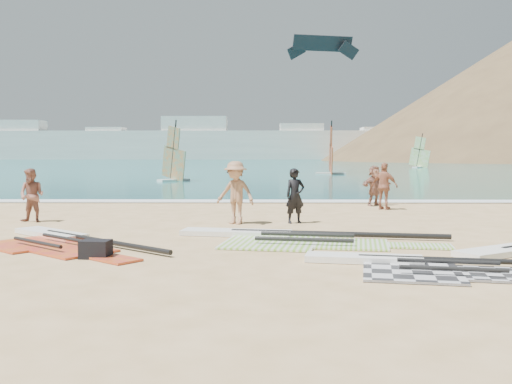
{
  "coord_description": "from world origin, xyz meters",
  "views": [
    {
      "loc": [
        -0.77,
        -11.17,
        2.06
      ],
      "look_at": [
        -0.96,
        4.0,
        1.0
      ],
      "focal_mm": 40.0,
      "sensor_mm": 36.0,
      "label": 1
    }
  ],
  "objects_px": {
    "person_wetsuit": "(295,196)",
    "beachgoer_back": "(384,186)",
    "gear_bag_near": "(96,249)",
    "rig_grey": "(422,266)",
    "rig_green": "(286,238)",
    "beachgoer_right": "(374,186)",
    "beachgoer_mid": "(236,193)",
    "rig_red": "(58,241)",
    "beachgoer_left": "(32,195)"
  },
  "relations": [
    {
      "from": "person_wetsuit",
      "to": "beachgoer_back",
      "type": "relative_size",
      "value": 0.94
    },
    {
      "from": "gear_bag_near",
      "to": "person_wetsuit",
      "type": "distance_m",
      "value": 6.96
    },
    {
      "from": "rig_grey",
      "to": "rig_green",
      "type": "distance_m",
      "value": 3.99
    },
    {
      "from": "rig_grey",
      "to": "person_wetsuit",
      "type": "bearing_deg",
      "value": 116.45
    },
    {
      "from": "person_wetsuit",
      "to": "beachgoer_right",
      "type": "relative_size",
      "value": 1.03
    },
    {
      "from": "rig_grey",
      "to": "beachgoer_back",
      "type": "xyz_separation_m",
      "value": [
        1.55,
        10.44,
        0.8
      ]
    },
    {
      "from": "rig_grey",
      "to": "gear_bag_near",
      "type": "height_order",
      "value": "gear_bag_near"
    },
    {
      "from": "person_wetsuit",
      "to": "gear_bag_near",
      "type": "bearing_deg",
      "value": -147.48
    },
    {
      "from": "gear_bag_near",
      "to": "beachgoer_back",
      "type": "bearing_deg",
      "value": 51.27
    },
    {
      "from": "beachgoer_mid",
      "to": "person_wetsuit",
      "type": "bearing_deg",
      "value": 31.69
    },
    {
      "from": "beachgoer_back",
      "to": "rig_red",
      "type": "bearing_deg",
      "value": 76.88
    },
    {
      "from": "rig_red",
      "to": "gear_bag_near",
      "type": "distance_m",
      "value": 2.28
    },
    {
      "from": "gear_bag_near",
      "to": "beachgoer_right",
      "type": "relative_size",
      "value": 0.36
    },
    {
      "from": "person_wetsuit",
      "to": "beachgoer_mid",
      "type": "relative_size",
      "value": 0.88
    },
    {
      "from": "rig_red",
      "to": "gear_bag_near",
      "type": "bearing_deg",
      "value": -12.99
    },
    {
      "from": "rig_grey",
      "to": "beachgoer_left",
      "type": "bearing_deg",
      "value": 155.67
    },
    {
      "from": "rig_grey",
      "to": "beachgoer_left",
      "type": "distance_m",
      "value": 11.71
    },
    {
      "from": "gear_bag_near",
      "to": "beachgoer_left",
      "type": "relative_size",
      "value": 0.35
    },
    {
      "from": "rig_green",
      "to": "beachgoer_right",
      "type": "bearing_deg",
      "value": 76.29
    },
    {
      "from": "rig_grey",
      "to": "rig_red",
      "type": "bearing_deg",
      "value": 169.99
    },
    {
      "from": "person_wetsuit",
      "to": "beachgoer_mid",
      "type": "xyz_separation_m",
      "value": [
        -1.72,
        -0.19,
        0.11
      ]
    },
    {
      "from": "rig_red",
      "to": "person_wetsuit",
      "type": "bearing_deg",
      "value": 73.02
    },
    {
      "from": "rig_green",
      "to": "rig_red",
      "type": "height_order",
      "value": "rig_green"
    },
    {
      "from": "beachgoer_right",
      "to": "gear_bag_near",
      "type": "bearing_deg",
      "value": -158.06
    },
    {
      "from": "rig_red",
      "to": "beachgoer_left",
      "type": "relative_size",
      "value": 2.92
    },
    {
      "from": "gear_bag_near",
      "to": "beachgoer_right",
      "type": "distance_m",
      "value": 13.39
    },
    {
      "from": "rig_grey",
      "to": "rig_red",
      "type": "relative_size",
      "value": 1.11
    },
    {
      "from": "gear_bag_near",
      "to": "rig_green",
      "type": "bearing_deg",
      "value": 31.54
    },
    {
      "from": "person_wetsuit",
      "to": "beachgoer_left",
      "type": "relative_size",
      "value": 1.01
    },
    {
      "from": "gear_bag_near",
      "to": "beachgoer_mid",
      "type": "height_order",
      "value": "beachgoer_mid"
    },
    {
      "from": "gear_bag_near",
      "to": "beachgoer_back",
      "type": "xyz_separation_m",
      "value": [
        7.62,
        9.5,
        0.67
      ]
    },
    {
      "from": "gear_bag_near",
      "to": "beachgoer_mid",
      "type": "bearing_deg",
      "value": 65.11
    },
    {
      "from": "rig_red",
      "to": "beachgoer_right",
      "type": "xyz_separation_m",
      "value": [
        8.95,
        9.24,
        0.73
      ]
    },
    {
      "from": "rig_grey",
      "to": "beachgoer_left",
      "type": "xyz_separation_m",
      "value": [
        -9.62,
        6.63,
        0.74
      ]
    },
    {
      "from": "beachgoer_back",
      "to": "beachgoer_right",
      "type": "height_order",
      "value": "beachgoer_back"
    },
    {
      "from": "rig_grey",
      "to": "beachgoer_right",
      "type": "distance_m",
      "value": 12.1
    },
    {
      "from": "beachgoer_mid",
      "to": "beachgoer_right",
      "type": "relative_size",
      "value": 1.16
    },
    {
      "from": "beachgoer_left",
      "to": "beachgoer_back",
      "type": "height_order",
      "value": "beachgoer_back"
    },
    {
      "from": "rig_green",
      "to": "gear_bag_near",
      "type": "height_order",
      "value": "gear_bag_near"
    },
    {
      "from": "person_wetsuit",
      "to": "beachgoer_back",
      "type": "height_order",
      "value": "beachgoer_back"
    },
    {
      "from": "rig_red",
      "to": "beachgoer_right",
      "type": "distance_m",
      "value": 12.88
    },
    {
      "from": "rig_green",
      "to": "rig_red",
      "type": "distance_m",
      "value": 5.22
    },
    {
      "from": "beachgoer_left",
      "to": "beachgoer_mid",
      "type": "distance_m",
      "value": 6.03
    },
    {
      "from": "gear_bag_near",
      "to": "beachgoer_left",
      "type": "xyz_separation_m",
      "value": [
        -3.55,
        5.68,
        0.62
      ]
    },
    {
      "from": "person_wetsuit",
      "to": "beachgoer_left",
      "type": "height_order",
      "value": "person_wetsuit"
    },
    {
      "from": "rig_grey",
      "to": "beachgoer_mid",
      "type": "relative_size",
      "value": 2.84
    },
    {
      "from": "rig_grey",
      "to": "beachgoer_mid",
      "type": "distance_m",
      "value": 7.28
    },
    {
      "from": "rig_red",
      "to": "beachgoer_back",
      "type": "bearing_deg",
      "value": 79.86
    },
    {
      "from": "beachgoer_left",
      "to": "gear_bag_near",
      "type": "bearing_deg",
      "value": -47.22
    },
    {
      "from": "rig_green",
      "to": "person_wetsuit",
      "type": "xyz_separation_m",
      "value": [
        0.39,
        3.19,
        0.75
      ]
    }
  ]
}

